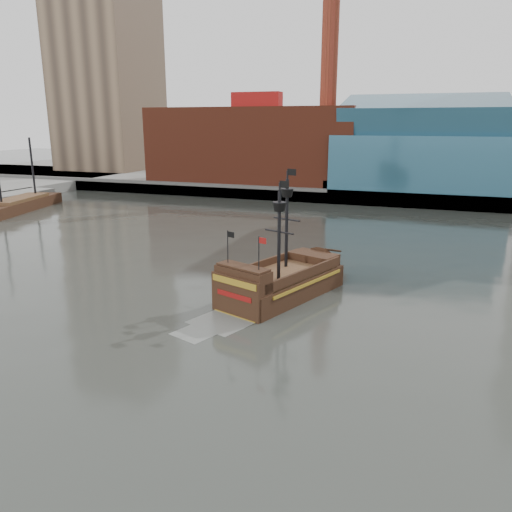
% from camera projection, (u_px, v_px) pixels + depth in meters
% --- Properties ---
extents(ground, '(400.00, 400.00, 0.00)m').
position_uv_depth(ground, '(196.00, 352.00, 31.84)').
color(ground, '#242621').
rests_on(ground, ground).
extents(promenade_far, '(220.00, 60.00, 2.00)m').
position_uv_depth(promenade_far, '(376.00, 181.00, 115.04)').
color(promenade_far, slate).
rests_on(promenade_far, ground).
extents(seawall, '(220.00, 1.00, 2.60)m').
position_uv_depth(seawall, '(355.00, 198.00, 88.20)').
color(seawall, '#4C4C49').
rests_on(seawall, ground).
extents(skyline, '(149.00, 45.00, 62.00)m').
position_uv_depth(skyline, '(405.00, 69.00, 100.45)').
color(skyline, '#7D634B').
rests_on(skyline, promenade_far).
extents(pirate_ship, '(9.37, 15.72, 11.30)m').
position_uv_depth(pirate_ship, '(281.00, 285.00, 41.75)').
color(pirate_ship, black).
rests_on(pirate_ship, ground).
extents(docked_vessel, '(8.79, 20.01, 13.27)m').
position_uv_depth(docked_vessel, '(20.00, 206.00, 82.42)').
color(docked_vessel, black).
rests_on(docked_vessel, ground).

